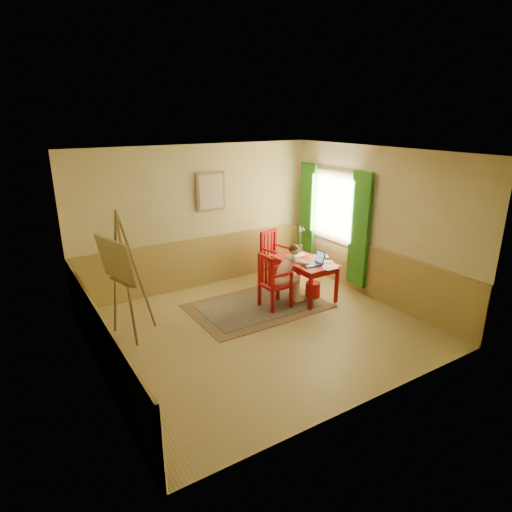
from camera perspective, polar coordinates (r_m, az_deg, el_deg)
room at (r=6.53m, az=0.69°, el=1.26°), size 5.04×4.54×2.84m
wainscot at (r=7.48m, az=-2.63°, el=-3.82°), size 5.00×4.50×1.00m
window at (r=8.82m, az=10.16°, el=5.14°), size 0.12×2.01×2.20m
wall_portrait at (r=8.41m, az=-6.04°, el=8.54°), size 0.60×0.05×0.76m
rug at (r=7.82m, az=0.25°, el=-6.68°), size 2.41×1.61×0.02m
table at (r=8.08m, az=6.50°, el=-1.19°), size 0.75×1.22×0.72m
chair_left at (r=7.59m, az=2.30°, el=-3.41°), size 0.48×0.47×1.02m
chair_back at (r=8.86m, az=2.43°, el=-0.03°), size 0.57×0.58×1.05m
figure at (r=7.73m, az=4.24°, el=-2.15°), size 0.83×0.36×1.12m
laptop at (r=7.84m, az=7.76°, el=-0.79°), size 0.42×0.26×0.25m
papers at (r=8.11m, az=8.37°, el=-0.52°), size 0.60×1.11×0.00m
vase at (r=8.55m, az=5.89°, el=2.20°), size 0.18×0.26×0.51m
wastebasket at (r=8.23m, az=7.58°, el=-4.48°), size 0.34×0.34×0.30m
easel at (r=6.63m, az=-17.80°, el=-1.17°), size 0.77×0.91×2.03m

